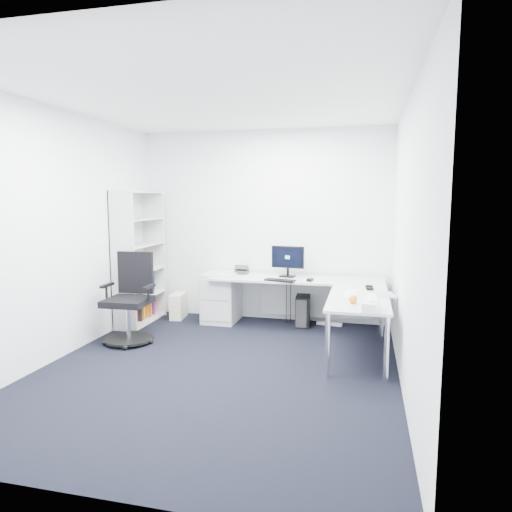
% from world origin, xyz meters
% --- Properties ---
extents(ground, '(4.20, 4.20, 0.00)m').
position_xyz_m(ground, '(0.00, 0.00, 0.00)').
color(ground, black).
extents(ceiling, '(4.20, 4.20, 0.00)m').
position_xyz_m(ceiling, '(0.00, 0.00, 2.70)').
color(ceiling, white).
extents(wall_back, '(3.60, 0.02, 2.70)m').
position_xyz_m(wall_back, '(0.00, 2.10, 1.35)').
color(wall_back, white).
rests_on(wall_back, ground).
extents(wall_front, '(3.60, 0.02, 2.70)m').
position_xyz_m(wall_front, '(0.00, -2.10, 1.35)').
color(wall_front, white).
rests_on(wall_front, ground).
extents(wall_left, '(0.02, 4.20, 2.70)m').
position_xyz_m(wall_left, '(-1.80, 0.00, 1.35)').
color(wall_left, white).
rests_on(wall_left, ground).
extents(wall_right, '(0.02, 4.20, 2.70)m').
position_xyz_m(wall_right, '(1.80, 0.00, 1.35)').
color(wall_right, white).
rests_on(wall_right, ground).
extents(l_desk, '(2.32, 1.30, 0.68)m').
position_xyz_m(l_desk, '(0.55, 1.40, 0.34)').
color(l_desk, '#B7B9B9').
rests_on(l_desk, ground).
extents(drawer_pedestal, '(0.46, 0.57, 0.70)m').
position_xyz_m(drawer_pedestal, '(-0.53, 1.79, 0.35)').
color(drawer_pedestal, '#B7B9B9').
rests_on(drawer_pedestal, ground).
extents(bookshelf, '(0.36, 0.92, 1.85)m').
position_xyz_m(bookshelf, '(-1.62, 1.45, 0.92)').
color(bookshelf, silver).
rests_on(bookshelf, ground).
extents(task_chair, '(0.64, 0.64, 1.09)m').
position_xyz_m(task_chair, '(-1.33, 0.58, 0.54)').
color(task_chair, black).
rests_on(task_chair, ground).
extents(black_pc_tower, '(0.22, 0.44, 0.42)m').
position_xyz_m(black_pc_tower, '(0.63, 1.86, 0.21)').
color(black_pc_tower, black).
rests_on(black_pc_tower, ground).
extents(beige_pc_tower, '(0.22, 0.40, 0.36)m').
position_xyz_m(beige_pc_tower, '(-1.20, 1.80, 0.18)').
color(beige_pc_tower, beige).
rests_on(beige_pc_tower, ground).
extents(power_strip, '(0.36, 0.10, 0.04)m').
position_xyz_m(power_strip, '(0.98, 1.93, 0.02)').
color(power_strip, white).
rests_on(power_strip, ground).
extents(monitor, '(0.47, 0.20, 0.44)m').
position_xyz_m(monitor, '(0.41, 1.80, 0.89)').
color(monitor, black).
rests_on(monitor, l_desk).
extents(black_keyboard, '(0.42, 0.21, 0.02)m').
position_xyz_m(black_keyboard, '(0.37, 1.47, 0.69)').
color(black_keyboard, black).
rests_on(black_keyboard, l_desk).
extents(mouse, '(0.08, 0.12, 0.03)m').
position_xyz_m(mouse, '(0.75, 1.55, 0.69)').
color(mouse, black).
rests_on(mouse, l_desk).
extents(desk_phone, '(0.18, 0.18, 0.12)m').
position_xyz_m(desk_phone, '(-0.27, 1.92, 0.74)').
color(desk_phone, '#2C2C2E').
rests_on(desk_phone, l_desk).
extents(laptop, '(0.36, 0.35, 0.22)m').
position_xyz_m(laptop, '(1.66, 0.87, 0.79)').
color(laptop, silver).
rests_on(laptop, l_desk).
extents(white_keyboard, '(0.16, 0.46, 0.02)m').
position_xyz_m(white_keyboard, '(1.29, 0.81, 0.68)').
color(white_keyboard, white).
rests_on(white_keyboard, l_desk).
extents(headphones, '(0.14, 0.21, 0.05)m').
position_xyz_m(headphones, '(1.50, 1.21, 0.70)').
color(headphones, black).
rests_on(headphones, l_desk).
extents(orange_fruit, '(0.09, 0.09, 0.09)m').
position_xyz_m(orange_fruit, '(1.33, 0.39, 0.72)').
color(orange_fruit, orange).
rests_on(orange_fruit, l_desk).
extents(tissue_box, '(0.18, 0.28, 0.09)m').
position_xyz_m(tissue_box, '(1.51, 0.13, 0.72)').
color(tissue_box, white).
rests_on(tissue_box, l_desk).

